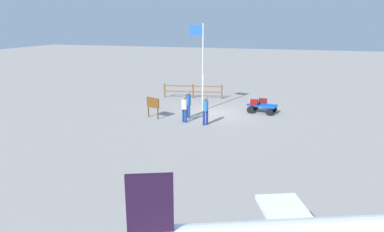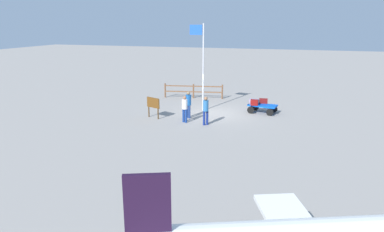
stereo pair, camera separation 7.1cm
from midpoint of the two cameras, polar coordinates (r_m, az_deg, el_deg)
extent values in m
plane|color=gray|center=(23.57, 3.65, 0.42)|extent=(120.00, 120.00, 0.00)
cube|color=blue|center=(24.01, 11.18, 1.70)|extent=(1.98, 1.23, 0.10)
cube|color=blue|center=(24.26, 9.20, 1.93)|extent=(0.23, 0.89, 0.10)
cylinder|color=black|center=(23.80, 9.32, 0.98)|extent=(0.48, 0.20, 0.47)
cylinder|color=black|center=(24.71, 10.03, 1.45)|extent=(0.48, 0.20, 0.47)
cylinder|color=black|center=(23.45, 12.31, 0.62)|extent=(0.48, 0.20, 0.47)
cylinder|color=black|center=(24.37, 12.92, 1.11)|extent=(0.48, 0.20, 0.47)
cube|color=maroon|center=(24.41, 11.30, 2.41)|extent=(0.59, 0.38, 0.31)
cube|color=gray|center=(24.11, 9.82, 2.35)|extent=(0.63, 0.36, 0.33)
cube|color=maroon|center=(23.73, 9.88, 2.18)|extent=(0.49, 0.37, 0.36)
cylinder|color=navy|center=(22.26, -0.57, 0.68)|extent=(0.14, 0.14, 0.83)
cylinder|color=navy|center=(22.41, -0.89, 0.78)|extent=(0.14, 0.14, 0.83)
cylinder|color=#1A549D|center=(22.16, -0.74, 2.60)|extent=(0.48, 0.48, 0.66)
sphere|color=#836C4D|center=(22.07, -0.74, 3.70)|extent=(0.21, 0.21, 0.21)
cylinder|color=navy|center=(20.84, 2.33, -0.30)|extent=(0.14, 0.14, 0.85)
cylinder|color=navy|center=(20.76, 1.83, -0.35)|extent=(0.14, 0.14, 0.85)
cylinder|color=#2965A1|center=(20.61, 2.10, 1.68)|extent=(0.45, 0.45, 0.64)
sphere|color=#8F6344|center=(20.52, 2.11, 2.84)|extent=(0.22, 0.22, 0.22)
cylinder|color=navy|center=(21.27, -1.12, 0.01)|extent=(0.14, 0.14, 0.84)
cylinder|color=navy|center=(21.39, -1.52, 0.10)|extent=(0.14, 0.14, 0.84)
cylinder|color=silver|center=(21.16, -1.33, 1.93)|extent=(0.44, 0.44, 0.59)
sphere|color=#916248|center=(21.07, -1.33, 2.98)|extent=(0.21, 0.21, 0.21)
cube|color=black|center=(6.97, -7.10, -14.18)|extent=(0.87, 0.44, 1.30)
cylinder|color=silver|center=(23.76, 1.67, 7.71)|extent=(0.10, 0.10, 5.82)
cube|color=blue|center=(23.73, 0.48, 13.74)|extent=(0.92, 0.26, 0.64)
cylinder|color=#4C3319|center=(22.17, -5.63, 0.34)|extent=(0.08, 0.08, 0.67)
cylinder|color=#4C3319|center=(22.76, -7.12, 0.68)|extent=(0.08, 0.08, 0.67)
cube|color=brown|center=(22.31, -6.43, 2.15)|extent=(0.99, 0.45, 0.64)
cylinder|color=brown|center=(28.03, 4.74, 3.92)|extent=(0.12, 0.12, 1.13)
cylinder|color=brown|center=(28.21, 0.07, 4.04)|extent=(0.12, 0.12, 1.13)
cylinder|color=brown|center=(28.57, -4.52, 4.13)|extent=(0.12, 0.12, 1.13)
cube|color=brown|center=(28.13, 0.07, 4.83)|extent=(4.53, 0.92, 0.08)
cube|color=brown|center=(28.22, 0.07, 3.93)|extent=(4.53, 0.92, 0.08)
camera|label=1|loc=(0.04, -90.12, -0.03)|focal=33.04mm
camera|label=2|loc=(0.04, 89.88, 0.03)|focal=33.04mm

